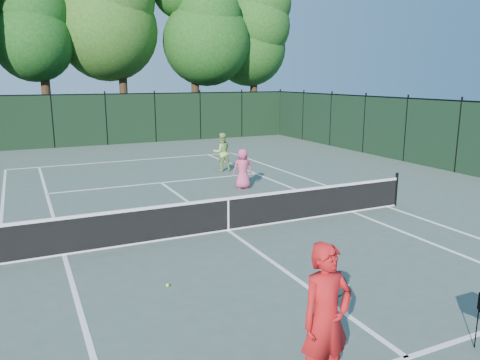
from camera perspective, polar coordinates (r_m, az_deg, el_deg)
name	(u,v)px	position (r m, az deg, el deg)	size (l,w,h in m)	color
ground	(228,230)	(12.50, -1.45, -6.17)	(90.00, 90.00, 0.00)	#46564D
sideline_doubles_right	(387,207)	(15.45, 17.50, -3.11)	(0.10, 23.77, 0.01)	white
sideline_singles_left	(64,255)	(11.57, -20.65, -8.54)	(0.10, 23.77, 0.01)	white
sideline_singles_right	(352,212)	(14.58, 13.53, -3.79)	(0.10, 23.77, 0.01)	white
baseline_far	(130,160)	(23.56, -13.27, 2.33)	(10.97, 0.10, 0.01)	white
service_line_near	(407,358)	(7.64, 19.70, -19.71)	(8.23, 0.10, 0.01)	white
service_line_far	(161,183)	(18.33, -9.60, -0.32)	(8.23, 0.10, 0.01)	white
center_service_line	(228,230)	(12.50, -1.45, -6.16)	(0.10, 12.80, 0.01)	white
tennis_net	(228,213)	(12.36, -1.47, -4.07)	(11.69, 0.09, 1.06)	black
fence_far	(106,120)	(29.34, -15.99, 7.05)	(24.00, 0.05, 3.00)	black
tree_2	(39,15)	(32.91, -23.26, 17.96)	(6.00, 6.00, 12.40)	black
tree_3	(119,0)	(34.20, -14.56, 20.45)	(7.00, 7.00, 14.45)	black
tree_4	(194,17)	(34.77, -5.66, 19.19)	(6.20, 6.20, 12.97)	black
tree_5	(254,27)	(37.16, 1.73, 18.12)	(5.80, 5.80, 12.23)	black
coach	(326,320)	(6.21, 10.42, -16.39)	(0.97, 0.66, 2.01)	red
player_pink	(243,169)	(17.01, 0.34, 1.40)	(0.79, 0.59, 1.47)	#CA4770
player_green	(222,152)	(20.22, -2.24, 3.41)	(0.84, 0.67, 1.66)	#97BD5E
loose_ball_near_cart	(344,300)	(8.93, 12.52, -14.11)	(0.07, 0.07, 0.07)	gold
loose_ball_midcourt	(168,285)	(9.40, -8.83, -12.56)	(0.07, 0.07, 0.07)	#D0F331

